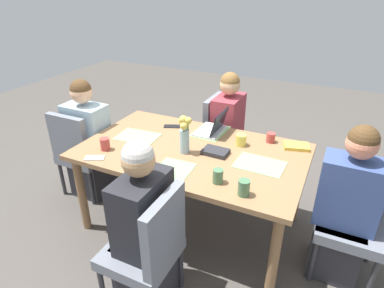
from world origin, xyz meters
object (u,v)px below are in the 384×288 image
object	(u,v)px
laptop_far_left_near	(213,128)
book_red_cover	(296,146)
person_near_left_far	(145,233)
coffee_mug_far_left	(244,188)
flower_vase	(185,132)
chair_near_left_far	(150,246)
book_blue_cover	(216,152)
person_far_left_near	(227,135)
chair_head_right_left_mid	(353,212)
phone_black	(172,126)
phone_silver	(95,158)
coffee_mug_near_right	(105,144)
dining_table	(192,158)
coffee_mug_centre_left	(241,140)
person_head_right_left_mid	(344,213)
chair_far_left_near	(222,134)
person_head_left_right_near	(90,146)
coffee_mug_near_left	(218,176)
chair_head_left_right_near	(80,150)
coffee_mug_centre_right	(271,138)

from	to	relation	value
laptop_far_left_near	book_red_cover	bearing A→B (deg)	1.84
person_near_left_far	coffee_mug_far_left	xyz separation A→B (m)	(0.53, 0.37, 0.28)
person_near_left_far	flower_vase	bearing A→B (deg)	95.64
book_red_cover	chair_near_left_far	bearing A→B (deg)	-132.86
person_near_left_far	book_blue_cover	size ratio (longest dim) A/B	5.97
person_far_left_near	chair_head_right_left_mid	distance (m)	1.46
person_near_left_far	phone_black	xyz separation A→B (m)	(-0.41, 1.12, 0.23)
book_red_cover	phone_silver	bearing A→B (deg)	-163.54
book_red_cover	person_far_left_near	bearing A→B (deg)	134.14
coffee_mug_far_left	phone_black	distance (m)	1.20
coffee_mug_near_right	dining_table	bearing A→B (deg)	25.79
chair_head_right_left_mid	person_near_left_far	xyz separation A→B (m)	(-1.21, -0.86, 0.03)
chair_near_left_far	coffee_mug_centre_left	world-z (taller)	chair_near_left_far
book_blue_cover	phone_black	xyz separation A→B (m)	(-0.57, 0.31, -0.01)
chair_head_right_left_mid	person_head_right_left_mid	size ratio (longest dim) A/B	0.75
person_far_left_near	coffee_mug_near_right	xyz separation A→B (m)	(-0.64, -1.14, 0.28)
person_near_left_far	coffee_mug_far_left	world-z (taller)	person_near_left_far
flower_vase	chair_far_left_near	bearing A→B (deg)	92.18
chair_near_left_far	phone_silver	bearing A→B (deg)	151.90
person_head_left_right_near	coffee_mug_near_left	distance (m)	1.56
person_far_left_near	chair_head_left_right_near	distance (m)	1.49
chair_head_right_left_mid	coffee_mug_centre_right	distance (m)	0.84
coffee_mug_far_left	dining_table	bearing A→B (deg)	143.68
chair_near_left_far	book_red_cover	size ratio (longest dim) A/B	4.50
coffee_mug_centre_left	book_red_cover	size ratio (longest dim) A/B	0.48
phone_silver	chair_head_left_right_near	bearing A→B (deg)	116.51
coffee_mug_near_right	phone_silver	bearing A→B (deg)	-83.48
person_head_right_left_mid	person_near_left_far	xyz separation A→B (m)	(-1.15, -0.78, 0.00)
phone_silver	coffee_mug_near_right	bearing A→B (deg)	68.18
chair_far_left_near	phone_silver	xyz separation A→B (m)	(-0.55, -1.36, 0.26)
book_red_cover	phone_black	xyz separation A→B (m)	(-1.12, -0.07, -0.01)
coffee_mug_centre_right	book_blue_cover	world-z (taller)	coffee_mug_centre_right
chair_head_right_left_mid	laptop_far_left_near	xyz separation A→B (m)	(-1.22, 0.31, 0.30)
coffee_mug_near_right	coffee_mug_far_left	distance (m)	1.20
dining_table	book_blue_cover	bearing A→B (deg)	4.72
person_head_left_right_near	dining_table	bearing A→B (deg)	-0.91
coffee_mug_far_left	phone_black	bearing A→B (deg)	141.38
flower_vase	coffee_mug_far_left	bearing A→B (deg)	-30.26
laptop_far_left_near	coffee_mug_centre_left	xyz separation A→B (m)	(0.30, -0.13, 0.00)
laptop_far_left_near	coffee_mug_centre_right	distance (m)	0.51
person_near_left_far	person_head_left_right_near	xyz separation A→B (m)	(-1.17, 0.81, 0.00)
person_near_left_far	dining_table	bearing A→B (deg)	92.91
coffee_mug_far_left	book_red_cover	size ratio (longest dim) A/B	0.54
flower_vase	coffee_mug_far_left	xyz separation A→B (m)	(0.60, -0.35, -0.12)
person_head_right_left_mid	chair_near_left_far	world-z (taller)	person_head_right_left_mid
coffee_mug_centre_right	chair_head_left_right_near	bearing A→B (deg)	-164.80
flower_vase	coffee_mug_far_left	size ratio (longest dim) A/B	2.91
chair_near_left_far	book_red_cover	xyz separation A→B (m)	(0.64, 1.25, 0.27)
chair_near_left_far	coffee_mug_far_left	distance (m)	0.70
dining_table	coffee_mug_near_left	distance (m)	0.53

